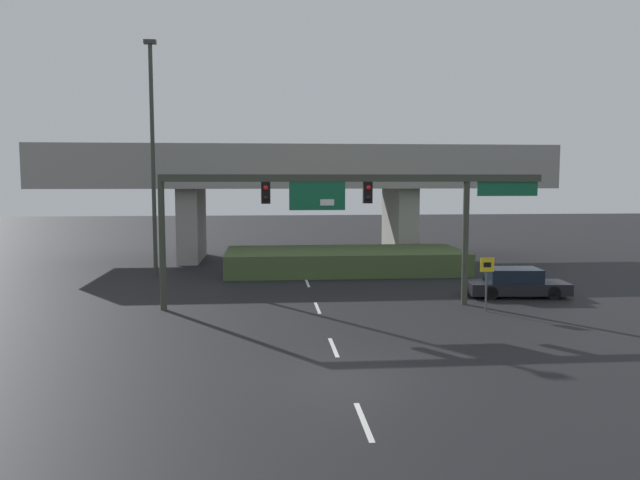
% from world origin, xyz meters
% --- Properties ---
extents(ground_plane, '(160.00, 160.00, 0.00)m').
position_xyz_m(ground_plane, '(0.00, 0.00, 0.00)').
color(ground_plane, black).
extents(lane_markings, '(0.14, 34.85, 0.01)m').
position_xyz_m(lane_markings, '(0.00, 12.83, 0.00)').
color(lane_markings, silver).
rests_on(lane_markings, ground).
extents(signal_gantry, '(16.92, 0.44, 5.88)m').
position_xyz_m(signal_gantry, '(1.21, 9.77, 4.81)').
color(signal_gantry, '#383D33').
rests_on(signal_gantry, ground).
extents(speed_limit_sign, '(0.60, 0.11, 2.38)m').
position_xyz_m(speed_limit_sign, '(7.15, 8.21, 1.56)').
color(speed_limit_sign, '#4C4C4C').
rests_on(speed_limit_sign, ground).
extents(highway_light_pole_near, '(0.70, 0.36, 13.70)m').
position_xyz_m(highway_light_pole_near, '(-8.84, 20.30, 7.22)').
color(highway_light_pole_near, '#383D33').
rests_on(highway_light_pole_near, ground).
extents(overpass_bridge, '(34.83, 7.76, 7.94)m').
position_xyz_m(overpass_bridge, '(0.00, 26.80, 5.59)').
color(overpass_bridge, gray).
rests_on(overpass_bridge, ground).
extents(grass_embankment, '(14.42, 6.02, 1.34)m').
position_xyz_m(grass_embankment, '(2.57, 20.28, 0.67)').
color(grass_embankment, '#42562D').
rests_on(grass_embankment, ground).
extents(parked_sedan_near_right, '(4.92, 2.24, 1.37)m').
position_xyz_m(parked_sedan_near_right, '(9.80, 11.47, 0.64)').
color(parked_sedan_near_right, black).
rests_on(parked_sedan_near_right, ground).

